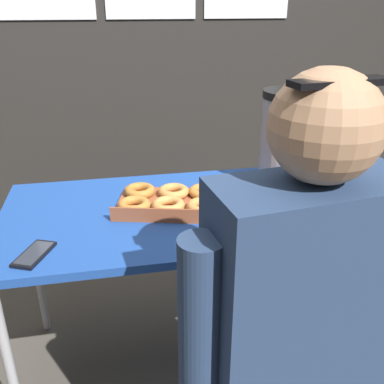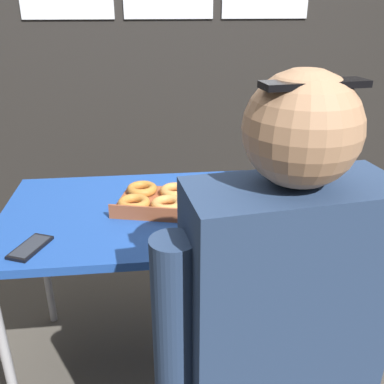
{
  "view_description": "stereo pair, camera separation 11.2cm",
  "coord_description": "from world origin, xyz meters",
  "px_view_note": "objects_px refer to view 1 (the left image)",
  "views": [
    {
      "loc": [
        -0.27,
        -1.37,
        1.39
      ],
      "look_at": [
        -0.01,
        0.0,
        0.77
      ],
      "focal_mm": 40.0,
      "sensor_mm": 36.0,
      "label": 1
    },
    {
      "loc": [
        -0.16,
        -1.38,
        1.39
      ],
      "look_at": [
        -0.01,
        0.0,
        0.77
      ],
      "focal_mm": 40.0,
      "sensor_mm": 36.0,
      "label": 2
    }
  ],
  "objects_px": {
    "person_seated": "(296,350)",
    "donut_box": "(187,201)",
    "cell_phone": "(34,254)",
    "coffee_urn": "(290,139)"
  },
  "relations": [
    {
      "from": "donut_box",
      "to": "person_seated",
      "type": "height_order",
      "value": "person_seated"
    },
    {
      "from": "donut_box",
      "to": "cell_phone",
      "type": "bearing_deg",
      "value": -140.54
    },
    {
      "from": "cell_phone",
      "to": "person_seated",
      "type": "bearing_deg",
      "value": -8.74
    },
    {
      "from": "coffee_urn",
      "to": "cell_phone",
      "type": "height_order",
      "value": "coffee_urn"
    },
    {
      "from": "person_seated",
      "to": "coffee_urn",
      "type": "bearing_deg",
      "value": -116.98
    },
    {
      "from": "donut_box",
      "to": "cell_phone",
      "type": "relative_size",
      "value": 3.48
    },
    {
      "from": "person_seated",
      "to": "donut_box",
      "type": "bearing_deg",
      "value": -83.91
    },
    {
      "from": "donut_box",
      "to": "coffee_urn",
      "type": "xyz_separation_m",
      "value": [
        0.43,
        0.13,
        0.17
      ]
    },
    {
      "from": "donut_box",
      "to": "cell_phone",
      "type": "distance_m",
      "value": 0.55
    },
    {
      "from": "coffee_urn",
      "to": "donut_box",
      "type": "bearing_deg",
      "value": -162.8
    }
  ]
}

